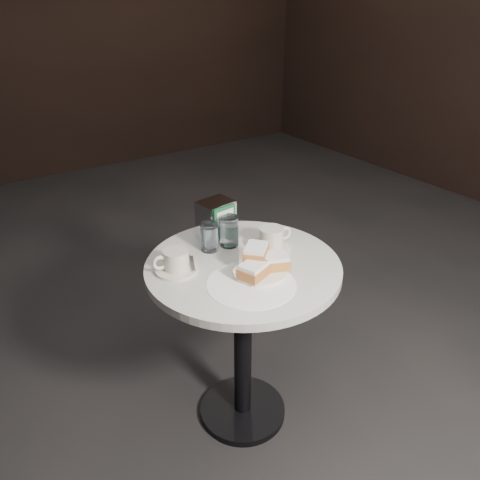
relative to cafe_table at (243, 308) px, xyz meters
name	(u,v)px	position (x,y,z in m)	size (l,w,h in m)	color
ground	(243,412)	(0.00, 0.00, -0.55)	(7.00, 7.00, 0.00)	black
cafe_table	(243,308)	(0.00, 0.00, 0.00)	(0.70, 0.70, 0.74)	black
sugar_spill	(251,284)	(-0.05, -0.13, 0.20)	(0.30, 0.30, 0.00)	white
beignet_plate	(261,264)	(0.01, -0.09, 0.23)	(0.21, 0.20, 0.09)	white
coffee_cup_left	(176,262)	(-0.22, 0.09, 0.23)	(0.17, 0.17, 0.08)	silver
coffee_cup_right	(271,239)	(0.15, 0.04, 0.23)	(0.17, 0.17, 0.08)	beige
water_glass_left	(209,237)	(-0.05, 0.15, 0.25)	(0.08, 0.08, 0.11)	silver
water_glass_right	(229,232)	(0.03, 0.14, 0.25)	(0.09, 0.09, 0.12)	silver
napkin_dispenser	(216,219)	(0.03, 0.23, 0.27)	(0.14, 0.12, 0.15)	silver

